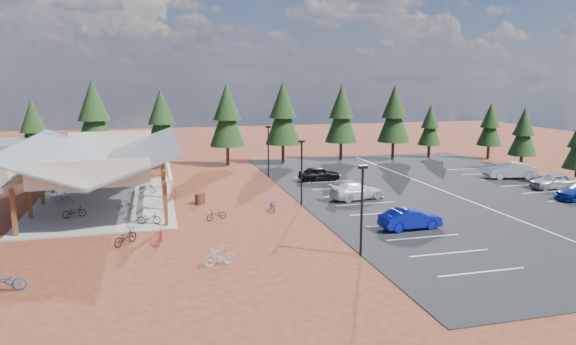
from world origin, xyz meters
The scene contains 39 objects.
ground centered at (0.00, 0.00, 0.00)m, with size 140.00×140.00×0.00m, color #562616.
asphalt_lot centered at (18.50, 3.00, 0.02)m, with size 27.00×44.00×0.04m, color black.
concrete_pad centered at (-10.00, 7.00, 0.05)m, with size 10.60×18.60×0.10m, color gray.
bike_pavilion centered at (-10.00, 7.00, 3.82)m, with size 11.65×19.40×4.97m.
lamp_post_0 centered at (5.00, -10.00, 2.98)m, with size 0.50×0.25×5.14m.
lamp_post_1 centered at (5.00, 2.00, 2.98)m, with size 0.50×0.25×5.14m.
lamp_post_2 centered at (5.00, 14.00, 2.98)m, with size 0.50×0.25×5.14m.
trash_bin_0 centered at (-2.78, 4.19, 0.45)m, with size 0.60×0.60×0.90m, color #482819.
trash_bin_1 centered at (-2.53, 4.53, 0.45)m, with size 0.60×0.60×0.90m, color #482819.
pine_1 centered at (-17.95, 21.88, 4.72)m, with size 3.32×3.32×7.74m.
pine_2 centered at (-11.95, 21.24, 5.97)m, with size 4.20×4.20×9.77m.
pine_3 centered at (-5.15, 22.05, 5.32)m, with size 3.74×3.74×8.71m.
pine_4 centered at (2.02, 21.98, 5.68)m, with size 3.99×3.99×9.29m.
pine_5 centered at (8.42, 21.67, 5.81)m, with size 4.08×4.08×9.50m.
pine_6 centered at (15.91, 22.60, 5.55)m, with size 3.90×3.90×9.09m.
pine_7 centered at (22.12, 21.19, 5.57)m, with size 3.91×3.91×9.11m.
pine_8 centered at (27.22, 21.55, 4.05)m, with size 2.85×2.85×6.64m.
pine_12 centered at (32.26, 10.97, 4.15)m, with size 2.92×2.92×6.80m.
pine_13 centered at (33.80, 18.81, 4.23)m, with size 2.97×2.97×6.93m.
bike_0 centered at (-11.65, 2.27, 0.51)m, with size 0.54×1.55×0.81m, color black.
bike_1 centered at (-13.23, 6.65, 0.61)m, with size 0.48×1.70×1.02m, color gray.
bike_2 centered at (-13.09, 7.10, 0.50)m, with size 0.53×1.51×0.79m, color navy.
bike_3 centered at (-12.48, 13.35, 0.60)m, with size 0.47×1.67×1.00m, color maroon.
bike_4 centered at (-6.54, -0.80, 0.51)m, with size 0.54×1.55×0.82m, color black.
bike_5 centered at (-8.41, 3.44, 0.54)m, with size 0.42×1.47×0.88m, color gray.
bike_6 centered at (-6.73, 9.12, 0.51)m, with size 0.54×1.55×0.81m, color navy.
bike_7 centered at (-8.33, 13.00, 0.63)m, with size 0.50×1.77×1.07m, color maroon.
bike_10 centered at (-12.97, -10.50, 0.50)m, with size 0.66×1.89×1.00m, color navy.
bike_11 centered at (-5.86, -5.08, 0.45)m, with size 0.42×1.50×0.90m, color maroon.
bike_12 centered at (-7.87, -4.73, 0.50)m, with size 0.66×1.91×1.00m, color black.
bike_13 centered at (-2.88, -9.62, 0.51)m, with size 0.48×1.70×1.02m, color #A0A2A9.
bike_14 centered at (2.38, 0.72, 0.43)m, with size 0.57×1.64×0.86m, color navy.
bike_15 centered at (-4.68, 6.21, 0.52)m, with size 0.49×1.74×1.05m, color #9B3A1F.
bike_16 centered at (-1.95, -0.65, 0.40)m, with size 0.53×1.53×0.80m, color black.
car_1 centered at (10.11, -6.08, 0.72)m, with size 1.44×4.13×1.36m, color #091286.
car_3 centered at (9.92, 2.68, 0.71)m, with size 1.89×4.64×1.35m, color silver.
car_4 centered at (9.33, 10.84, 0.72)m, with size 1.61×3.99×1.36m, color black.
car_8 centered at (28.47, 2.03, 0.74)m, with size 1.66×4.12×1.40m, color #B3B6BC.
car_9 centered at (27.95, 7.16, 0.84)m, with size 1.69×4.85×1.60m, color #BBBBBB.
Camera 1 is at (-5.86, -35.56, 9.80)m, focal length 32.00 mm.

